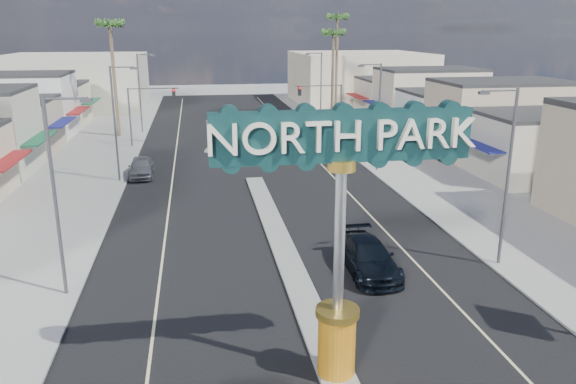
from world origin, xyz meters
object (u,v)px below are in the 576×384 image
object	(u,v)px
streetlight_l_near	(58,188)
suv_right	(368,257)
car_parked_left	(141,167)
gateway_sign	(340,216)
car_parked_right	(338,149)
traffic_signal_right	(324,101)
streetlight_r_mid	(377,112)
streetlight_r_far	(320,86)
traffic_signal_left	(147,105)
palm_right_far	(338,23)
palm_right_mid	(333,38)
palm_left_far	(110,30)
streetlight_l_far	(141,89)
streetlight_r_near	(506,169)
streetlight_l_mid	(117,118)

from	to	relation	value
streetlight_l_near	suv_right	size ratio (longest dim) A/B	1.62
car_parked_left	streetlight_l_near	bearing A→B (deg)	-94.70
gateway_sign	car_parked_right	world-z (taller)	gateway_sign
traffic_signal_right	car_parked_right	world-z (taller)	traffic_signal_right
streetlight_r_mid	gateway_sign	bearing A→B (deg)	-110.42
streetlight_r_far	traffic_signal_right	bearing A→B (deg)	-98.86
streetlight_r_mid	suv_right	world-z (taller)	streetlight_r_mid
gateway_sign	suv_right	world-z (taller)	gateway_sign
traffic_signal_left	gateway_sign	bearing A→B (deg)	-77.67
palm_right_far	car_parked_right	distance (m)	29.58
palm_right_mid	car_parked_left	size ratio (longest dim) A/B	2.54
streetlight_r_mid	palm_right_mid	distance (m)	26.71
streetlight_r_mid	car_parked_left	world-z (taller)	streetlight_r_mid
palm_left_far	palm_right_far	size ratio (longest dim) A/B	0.93
streetlight_l_far	palm_right_far	distance (m)	28.29
traffic_signal_right	suv_right	distance (m)	34.34
streetlight_r_mid	palm_right_far	distance (m)	33.14
traffic_signal_left	streetlight_r_near	distance (m)	39.26
palm_right_far	streetlight_r_mid	bearing A→B (deg)	-98.12
gateway_sign	streetlight_l_mid	size ratio (longest dim) A/B	1.02
traffic_signal_left	palm_right_mid	size ratio (longest dim) A/B	0.50
traffic_signal_left	streetlight_r_near	bearing A→B (deg)	-60.01
palm_right_mid	palm_left_far	bearing A→B (deg)	-167.01
streetlight_l_mid	streetlight_r_far	world-z (taller)	same
palm_left_far	palm_right_far	bearing A→B (deg)	23.20
streetlight_r_mid	palm_left_far	distance (m)	31.47
car_parked_right	streetlight_l_far	bearing A→B (deg)	137.86
palm_right_mid	car_parked_right	world-z (taller)	palm_right_mid
palm_right_mid	palm_right_far	bearing A→B (deg)	71.57
streetlight_r_near	streetlight_l_near	bearing A→B (deg)	180.00
streetlight_r_far	palm_right_far	world-z (taller)	palm_right_far
streetlight_l_mid	palm_left_far	world-z (taller)	palm_left_far
gateway_sign	car_parked_left	xyz separation A→B (m)	(-9.00, 29.45, -5.12)
streetlight_r_mid	suv_right	bearing A→B (deg)	-108.88
streetlight_l_far	palm_right_far	bearing A→B (deg)	21.46
car_parked_left	gateway_sign	bearing A→B (deg)	-73.88
traffic_signal_right	palm_right_far	xyz separation A→B (m)	(5.82, 18.01, 8.11)
palm_right_mid	suv_right	bearing A→B (deg)	-101.51
palm_left_far	car_parked_right	size ratio (longest dim) A/B	2.60
suv_right	car_parked_left	world-z (taller)	car_parked_left
streetlight_l_far	car_parked_right	world-z (taller)	streetlight_l_far
streetlight_r_far	palm_right_mid	world-z (taller)	palm_right_mid
streetlight_l_mid	streetlight_l_far	size ratio (longest dim) A/B	1.00
streetlight_l_near	suv_right	world-z (taller)	streetlight_l_near
streetlight_l_mid	suv_right	bearing A→B (deg)	-54.39
car_parked_left	car_parked_right	xyz separation A→B (m)	(17.57, 4.12, 0.02)
streetlight_r_mid	palm_right_mid	size ratio (longest dim) A/B	0.74
traffic_signal_right	car_parked_left	world-z (taller)	traffic_signal_right
traffic_signal_right	suv_right	size ratio (longest dim) A/B	1.08
streetlight_l_near	suv_right	bearing A→B (deg)	1.13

